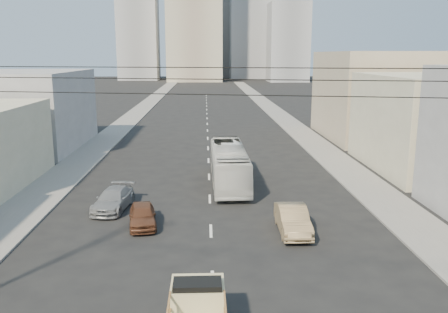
{
  "coord_description": "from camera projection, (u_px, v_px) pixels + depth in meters",
  "views": [
    {
      "loc": [
        -0.25,
        -10.99,
        9.62
      ],
      "look_at": [
        0.87,
        17.48,
        3.5
      ],
      "focal_mm": 38.0,
      "sensor_mm": 36.0,
      "label": 1
    }
  ],
  "objects": [
    {
      "name": "sidewalk_left",
      "position": [
        138.0,
        112.0,
        80.68
      ],
      "size": [
        3.5,
        180.0,
        0.12
      ],
      "primitive_type": "cube",
      "color": "slate",
      "rests_on": "ground"
    },
    {
      "name": "sidewalk_right",
      "position": [
        275.0,
        112.0,
        81.59
      ],
      "size": [
        3.5,
        180.0,
        0.12
      ],
      "primitive_type": "cube",
      "color": "slate",
      "rests_on": "ground"
    },
    {
      "name": "lane_dashes",
      "position": [
        207.0,
        127.0,
        64.54
      ],
      "size": [
        0.15,
        104.0,
        0.01
      ],
      "color": "silver",
      "rests_on": "ground"
    },
    {
      "name": "city_bus",
      "position": [
        229.0,
        165.0,
        35.74
      ],
      "size": [
        2.62,
        10.71,
        2.98
      ],
      "primitive_type": "imported",
      "rotation": [
        0.0,
        0.0,
        0.01
      ],
      "color": "silver",
      "rests_on": "ground"
    },
    {
      "name": "sedan_brown",
      "position": [
        142.0,
        215.0,
        27.09
      ],
      "size": [
        2.02,
        3.9,
        1.27
      ],
      "primitive_type": "imported",
      "rotation": [
        0.0,
        0.0,
        0.15
      ],
      "color": "brown",
      "rests_on": "ground"
    },
    {
      "name": "sedan_tan",
      "position": [
        293.0,
        220.0,
        26.11
      ],
      "size": [
        1.61,
        4.47,
        1.47
      ],
      "primitive_type": "imported",
      "rotation": [
        0.0,
        0.0,
        -0.01
      ],
      "color": "#907754",
      "rests_on": "ground"
    },
    {
      "name": "sedan_grey",
      "position": [
        113.0,
        199.0,
        30.01
      ],
      "size": [
        2.44,
        4.73,
        1.31
      ],
      "primitive_type": "imported",
      "rotation": [
        0.0,
        0.0,
        -0.14
      ],
      "color": "gray",
      "rests_on": "ground"
    },
    {
      "name": "overhead_wires",
      "position": [
        215.0,
        81.0,
        12.35
      ],
      "size": [
        23.01,
        5.02,
        0.72
      ],
      "color": "black",
      "rests_on": "ground"
    },
    {
      "name": "bldg_right_mid",
      "position": [
        439.0,
        123.0,
        40.03
      ],
      "size": [
        11.0,
        14.0,
        8.0
      ],
      "primitive_type": "cube",
      "color": "#B6B093",
      "rests_on": "ground"
    },
    {
      "name": "bldg_right_far",
      "position": [
        378.0,
        95.0,
        55.47
      ],
      "size": [
        12.0,
        16.0,
        10.0
      ],
      "primitive_type": "cube",
      "color": "tan",
      "rests_on": "ground"
    },
    {
      "name": "bldg_left_far",
      "position": [
        20.0,
        110.0,
        49.27
      ],
      "size": [
        12.0,
        16.0,
        8.0
      ],
      "primitive_type": "cube",
      "color": "gray",
      "rests_on": "ground"
    },
    {
      "name": "midrise_ne",
      "position": [
        250.0,
        28.0,
        189.99
      ],
      "size": [
        16.0,
        16.0,
        40.0
      ],
      "primitive_type": "cube",
      "color": "gray",
      "rests_on": "ground"
    },
    {
      "name": "midrise_nw",
      "position": [
        138.0,
        36.0,
        184.03
      ],
      "size": [
        15.0,
        15.0,
        34.0
      ],
      "primitive_type": "cube",
      "color": "gray",
      "rests_on": "ground"
    },
    {
      "name": "midrise_back",
      "position": [
        219.0,
        26.0,
        203.76
      ],
      "size": [
        18.0,
        18.0,
        44.0
      ],
      "primitive_type": "cube",
      "color": "gray",
      "rests_on": "ground"
    },
    {
      "name": "midrise_east",
      "position": [
        288.0,
        43.0,
        172.18
      ],
      "size": [
        14.0,
        14.0,
        28.0
      ],
      "primitive_type": "cube",
      "color": "gray",
      "rests_on": "ground"
    }
  ]
}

